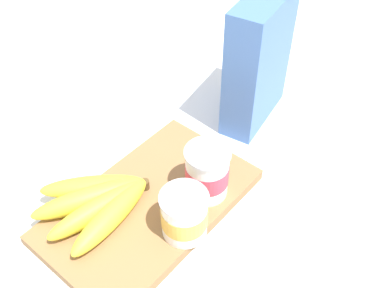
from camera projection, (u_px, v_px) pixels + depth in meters
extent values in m
plane|color=white|center=(150.00, 209.00, 0.75)|extent=(2.40, 2.40, 0.00)
cube|color=olive|center=(150.00, 205.00, 0.74)|extent=(0.35, 0.21, 0.02)
cube|color=#4770B7|center=(258.00, 62.00, 0.84)|extent=(0.18, 0.09, 0.26)
cylinder|color=white|center=(207.00, 173.00, 0.72)|extent=(0.07, 0.07, 0.09)
cylinder|color=#DB384C|center=(207.00, 173.00, 0.72)|extent=(0.07, 0.07, 0.04)
cylinder|color=silver|center=(208.00, 153.00, 0.69)|extent=(0.07, 0.07, 0.00)
cylinder|color=white|center=(184.00, 215.00, 0.67)|extent=(0.07, 0.07, 0.08)
cylinder|color=gold|center=(184.00, 215.00, 0.67)|extent=(0.07, 0.07, 0.03)
cylinder|color=silver|center=(184.00, 198.00, 0.64)|extent=(0.07, 0.07, 0.00)
ellipsoid|color=yellow|center=(93.00, 186.00, 0.74)|extent=(0.15, 0.15, 0.03)
ellipsoid|color=yellow|center=(90.00, 198.00, 0.72)|extent=(0.18, 0.12, 0.04)
ellipsoid|color=yellow|center=(99.00, 208.00, 0.70)|extent=(0.18, 0.07, 0.04)
ellipsoid|color=yellow|center=(111.00, 216.00, 0.69)|extent=(0.17, 0.06, 0.04)
cylinder|color=brown|center=(145.00, 184.00, 0.75)|extent=(0.01, 0.01, 0.02)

